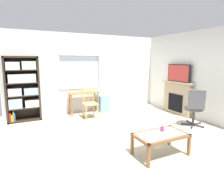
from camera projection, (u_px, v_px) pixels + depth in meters
ground at (120, 134)px, 4.45m from camera, size 6.20×5.72×0.02m
wall_back_with_window at (88, 73)px, 6.35m from camera, size 5.20×0.15×2.60m
wall_right at (201, 76)px, 5.40m from camera, size 0.12×4.92×2.60m
bookshelf at (22, 87)px, 5.30m from camera, size 0.90×0.38×1.86m
desk_under_window at (84, 96)px, 6.03m from camera, size 0.97×0.38×0.72m
wooden_chair at (90, 103)px, 5.60m from camera, size 0.43×0.41×0.90m
plastic_drawer_unit at (103, 103)px, 6.43m from camera, size 0.35×0.40×0.56m
fireplace at (177, 98)px, 6.07m from camera, size 0.26×1.18×1.05m
tv at (178, 73)px, 5.94m from camera, size 0.06×0.90×0.56m
office_chair at (195, 106)px, 4.86m from camera, size 0.62×0.62×1.00m
coffee_table at (161, 137)px, 3.43m from camera, size 0.97×0.55×0.41m
sippy_cup at (162, 129)px, 3.55m from camera, size 0.07×0.07×0.09m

